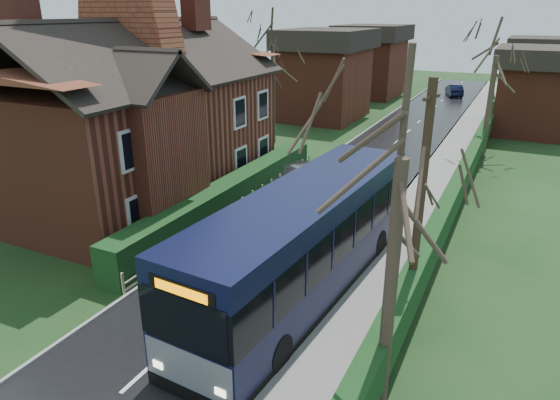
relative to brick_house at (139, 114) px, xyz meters
The scene contains 18 objects.
ground 10.87m from the brick_house, 28.67° to the right, with size 140.00×140.00×0.00m, color #27441D.
road 11.07m from the brick_house, 30.89° to the left, with size 6.00×100.00×0.02m, color black.
pavement 14.64m from the brick_house, 21.92° to the left, with size 2.50×100.00×0.14m, color slate.
kerb_right 13.59m from the brick_house, 23.91° to the left, with size 0.12×100.00×0.14m, color gray.
kerb_left 8.85m from the brick_house, 42.59° to the left, with size 0.12×100.00×0.10m, color gray.
front_hedge 6.02m from the brick_house, ahead, with size 1.20×16.00×1.60m, color black.
picket_fence 6.83m from the brick_house, ahead, with size 0.10×16.00×0.90m, color tan, non-canonical shape.
right_wall_hedge 15.80m from the brick_house, 19.77° to the left, with size 0.60×50.00×1.80m.
brick_house is the anchor object (origin of this frame).
bus 12.21m from the brick_house, 23.78° to the right, with size 3.63×12.36×3.71m.
car_silver 8.82m from the brick_house, 42.02° to the left, with size 1.49×3.69×1.26m, color #A09FA4.
car_green 8.27m from the brick_house, 14.25° to the right, with size 1.68×4.13×1.20m, color black.
car_distant 42.25m from the brick_house, 77.12° to the left, with size 1.38×3.95×1.30m, color black.
bus_stop_sign 12.49m from the brick_house, 12.78° to the right, with size 0.13×0.43×2.84m.
telegraph_pole 15.33m from the brick_house, 18.39° to the right, with size 0.30×0.95×7.47m.
tree_right_near 17.31m from the brick_house, 30.78° to the right, with size 4.17×4.17×9.01m.
tree_right_far 22.11m from the brick_house, 47.88° to the left, with size 4.78×4.78×9.24m.
tree_house_side 13.56m from the brick_house, 87.28° to the left, with size 4.31×4.31×9.79m.
Camera 1 is at (8.07, -13.84, 9.11)m, focal length 32.00 mm.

